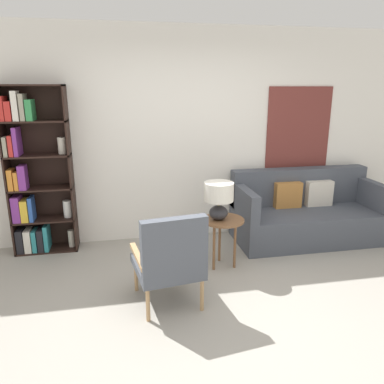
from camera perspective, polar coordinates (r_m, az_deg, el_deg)
ground_plane at (r=3.47m, az=4.75°, el=-18.95°), size 14.00×14.00×0.00m
wall_back at (r=4.88m, az=-0.94°, el=8.46°), size 6.40×0.08×2.70m
bookshelf at (r=4.81m, az=-23.06°, el=1.93°), size 0.73×0.30×2.00m
armchair at (r=3.40m, az=-3.30°, el=-9.94°), size 0.66×0.69×0.92m
couch at (r=5.21m, az=16.93°, el=-3.24°), size 1.90×0.84×0.90m
side_table at (r=4.17m, az=4.78°, el=-5.08°), size 0.46×0.46×0.56m
table_lamp at (r=4.05m, az=4.10°, el=-0.72°), size 0.32×0.32×0.42m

